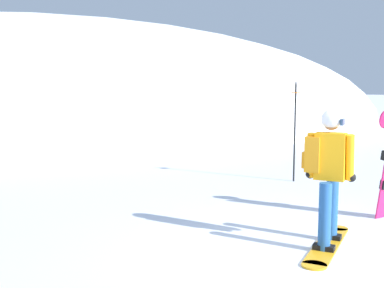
% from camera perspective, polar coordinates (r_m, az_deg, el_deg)
% --- Properties ---
extents(ground_plane, '(300.00, 300.00, 0.00)m').
position_cam_1_polar(ground_plane, '(5.83, 18.89, -13.30)').
color(ground_plane, white).
extents(ridge_peak_main, '(43.99, 39.60, 12.51)m').
position_cam_1_polar(ridge_peak_main, '(33.24, -16.70, 2.93)').
color(ridge_peak_main, white).
rests_on(ridge_peak_main, ground).
extents(snowboarder_main, '(1.61, 1.09, 1.71)m').
position_cam_1_polar(snowboarder_main, '(6.09, 15.95, -3.41)').
color(snowboarder_main, orange).
rests_on(snowboarder_main, ground).
extents(piste_marker_near, '(0.20, 0.20, 2.14)m').
position_cam_1_polar(piste_marker_near, '(10.22, 12.27, 2.31)').
color(piste_marker_near, black).
rests_on(piste_marker_near, ground).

